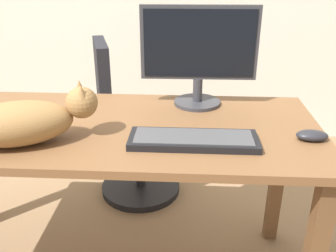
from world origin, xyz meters
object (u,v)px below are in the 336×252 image
Objects in this scene: monitor at (199,52)px; keyboard at (193,140)px; office_chair at (130,132)px; computer_mouse at (312,135)px; cat at (25,121)px.

keyboard is (-0.02, -0.38, -0.21)m from monitor.
office_chair is 1.13m from computer_mouse.
keyboard is at bearing -173.38° from computer_mouse.
monitor reaches higher than cat.
computer_mouse is at bearing -44.59° from office_chair.
cat reaches higher than keyboard.
monitor is at bearing 139.82° from computer_mouse.
monitor reaches higher than keyboard.
monitor is at bearing -48.61° from office_chair.
office_chair is 1.62× the size of cat.
office_chair is at bearing 113.76° from keyboard.
cat is at bearing -175.58° from computer_mouse.
computer_mouse is (0.98, 0.08, -0.06)m from cat.
computer_mouse reaches higher than keyboard.
office_chair is 8.53× the size of computer_mouse.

